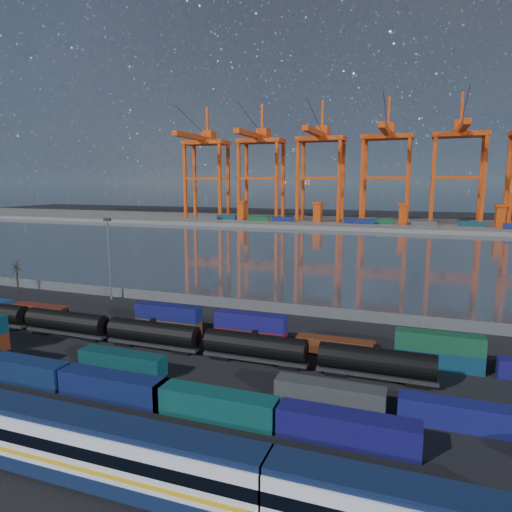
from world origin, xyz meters
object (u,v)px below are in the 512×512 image
(passenger_train, at_px, (108,454))
(tanker_string, at_px, (67,323))
(bare_tree, at_px, (17,276))
(gantry_cranes, at_px, (353,148))

(passenger_train, bearing_deg, tanker_string, 136.49)
(passenger_train, height_order, tanker_string, passenger_train)
(bare_tree, distance_m, gantry_cranes, 188.32)
(tanker_string, distance_m, gantry_cranes, 202.75)
(tanker_string, distance_m, bare_tree, 36.91)
(passenger_train, distance_m, bare_tree, 76.14)
(tanker_string, relative_size, bare_tree, 14.99)
(passenger_train, xyz_separation_m, tanker_string, (-28.74, 27.28, -0.59))
(passenger_train, relative_size, bare_tree, 10.93)
(bare_tree, relative_size, gantry_cranes, 0.04)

